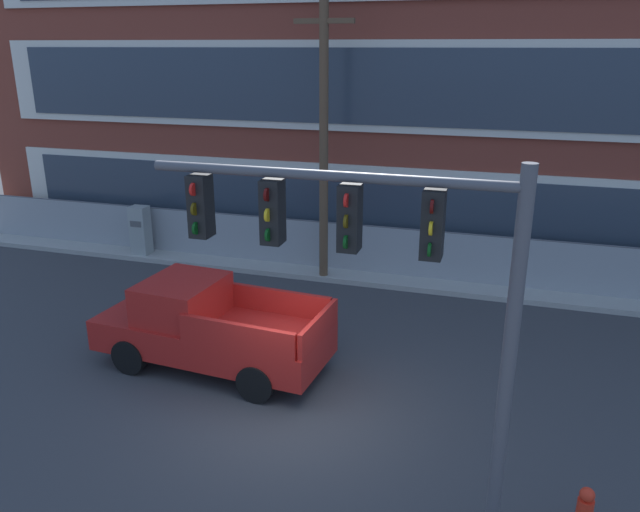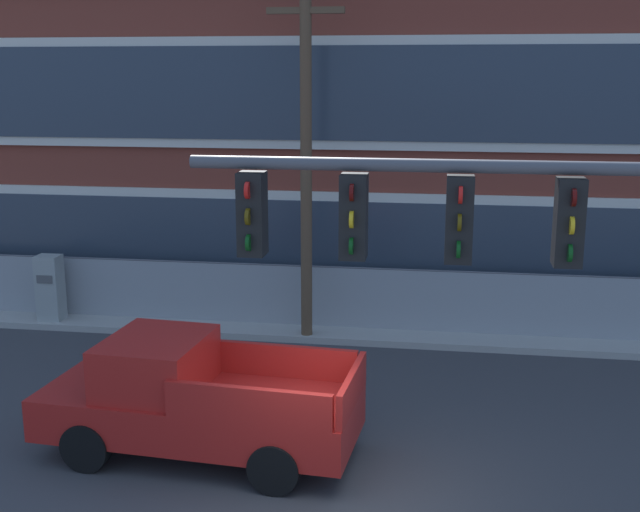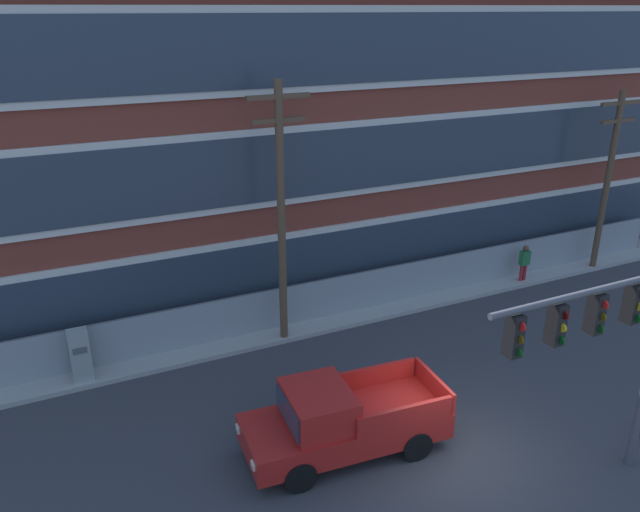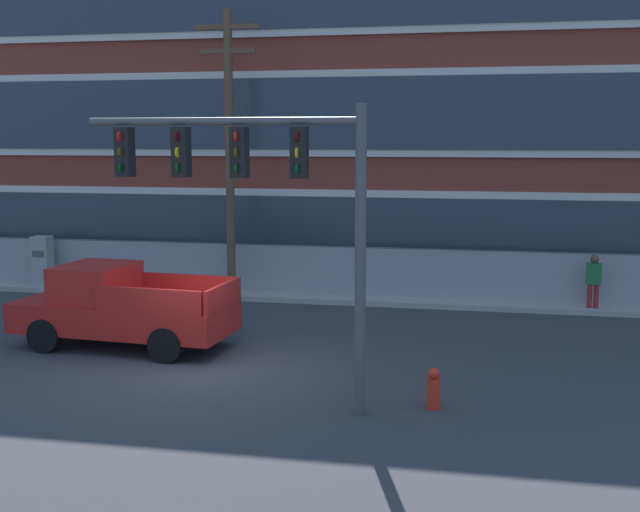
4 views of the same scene
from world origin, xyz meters
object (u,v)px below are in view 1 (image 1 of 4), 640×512
at_px(traffic_signal_mast, 379,261).
at_px(electrical_cabinet, 141,232).
at_px(pickup_truck_red, 208,327).
at_px(fire_hydrant, 585,511).
at_px(utility_pole_near_corner, 324,124).

relative_size(traffic_signal_mast, electrical_cabinet, 3.09).
bearing_deg(pickup_truck_red, traffic_signal_mast, -38.01).
height_order(pickup_truck_red, fire_hydrant, pickup_truck_red).
height_order(utility_pole_near_corner, fire_hydrant, utility_pole_near_corner).
bearing_deg(electrical_cabinet, pickup_truck_red, -47.59).
height_order(traffic_signal_mast, fire_hydrant, traffic_signal_mast).
distance_m(traffic_signal_mast, fire_hydrant, 4.88).
bearing_deg(traffic_signal_mast, utility_pole_near_corner, 110.99).
relative_size(pickup_truck_red, fire_hydrant, 6.86).
height_order(traffic_signal_mast, pickup_truck_red, traffic_signal_mast).
bearing_deg(fire_hydrant, pickup_truck_red, 158.50).
height_order(traffic_signal_mast, utility_pole_near_corner, utility_pole_near_corner).
distance_m(traffic_signal_mast, pickup_truck_red, 6.56).
relative_size(traffic_signal_mast, fire_hydrant, 7.11).
xyz_separation_m(utility_pole_near_corner, fire_hydrant, (6.72, -8.93, -4.35)).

